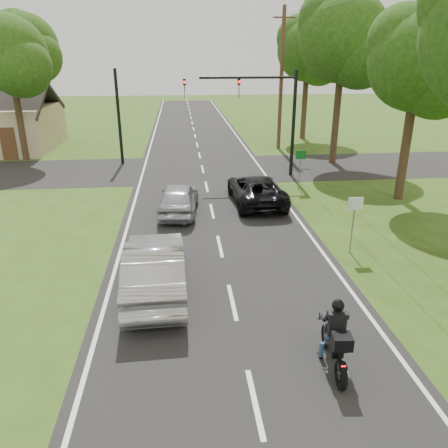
{
  "coord_description": "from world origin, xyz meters",
  "views": [
    {
      "loc": [
        -1.36,
        -11.02,
        6.79
      ],
      "look_at": [
        0.06,
        3.0,
        1.3
      ],
      "focal_mm": 35.0,
      "sensor_mm": 36.0,
      "label": 1
    }
  ],
  "objects_px": {
    "silver_sedan": "(155,267)",
    "sign_green": "(301,160)",
    "dark_suv": "(256,189)",
    "silver_suv": "(179,198)",
    "utility_pole_far": "(281,79)",
    "traffic_signal": "(262,105)",
    "sign_white": "(354,212)",
    "motorcycle_rider": "(335,342)"
  },
  "relations": [
    {
      "from": "dark_suv",
      "to": "traffic_signal",
      "type": "relative_size",
      "value": 0.77
    },
    {
      "from": "sign_white",
      "to": "sign_green",
      "type": "bearing_deg",
      "value": 88.57
    },
    {
      "from": "traffic_signal",
      "to": "utility_pole_far",
      "type": "bearing_deg",
      "value": 70.32
    },
    {
      "from": "dark_suv",
      "to": "sign_green",
      "type": "bearing_deg",
      "value": -145.37
    },
    {
      "from": "silver_sedan",
      "to": "silver_suv",
      "type": "relative_size",
      "value": 1.21
    },
    {
      "from": "silver_sedan",
      "to": "sign_green",
      "type": "bearing_deg",
      "value": -126.92
    },
    {
      "from": "utility_pole_far",
      "to": "sign_white",
      "type": "xyz_separation_m",
      "value": [
        -1.5,
        -19.02,
        -3.49
      ]
    },
    {
      "from": "silver_sedan",
      "to": "sign_green",
      "type": "height_order",
      "value": "sign_green"
    },
    {
      "from": "dark_suv",
      "to": "traffic_signal",
      "type": "height_order",
      "value": "traffic_signal"
    },
    {
      "from": "silver_sedan",
      "to": "sign_green",
      "type": "xyz_separation_m",
      "value": [
        7.14,
        10.12,
        0.77
      ]
    },
    {
      "from": "utility_pole_far",
      "to": "silver_sedan",
      "type": "bearing_deg",
      "value": -111.77
    },
    {
      "from": "utility_pole_far",
      "to": "sign_white",
      "type": "relative_size",
      "value": 4.71
    },
    {
      "from": "silver_sedan",
      "to": "traffic_signal",
      "type": "bearing_deg",
      "value": -114.72
    },
    {
      "from": "silver_suv",
      "to": "utility_pole_far",
      "type": "height_order",
      "value": "utility_pole_far"
    },
    {
      "from": "dark_suv",
      "to": "silver_sedan",
      "type": "relative_size",
      "value": 0.99
    },
    {
      "from": "motorcycle_rider",
      "to": "sign_green",
      "type": "distance_m",
      "value": 14.37
    },
    {
      "from": "traffic_signal",
      "to": "utility_pole_far",
      "type": "height_order",
      "value": "utility_pole_far"
    },
    {
      "from": "traffic_signal",
      "to": "utility_pole_far",
      "type": "relative_size",
      "value": 0.64
    },
    {
      "from": "dark_suv",
      "to": "traffic_signal",
      "type": "xyz_separation_m",
      "value": [
        1.12,
        5.03,
        3.44
      ]
    },
    {
      "from": "silver_suv",
      "to": "traffic_signal",
      "type": "distance_m",
      "value": 8.5
    },
    {
      "from": "utility_pole_far",
      "to": "traffic_signal",
      "type": "bearing_deg",
      "value": -109.68
    },
    {
      "from": "utility_pole_far",
      "to": "dark_suv",
      "type": "bearing_deg",
      "value": -106.98
    },
    {
      "from": "silver_sedan",
      "to": "utility_pole_far",
      "type": "xyz_separation_m",
      "value": [
        8.44,
        21.14,
        4.25
      ]
    },
    {
      "from": "silver_suv",
      "to": "traffic_signal",
      "type": "relative_size",
      "value": 0.64
    },
    {
      "from": "motorcycle_rider",
      "to": "sign_white",
      "type": "bearing_deg",
      "value": 71.09
    },
    {
      "from": "dark_suv",
      "to": "utility_pole_far",
      "type": "height_order",
      "value": "utility_pole_far"
    },
    {
      "from": "utility_pole_far",
      "to": "sign_white",
      "type": "height_order",
      "value": "utility_pole_far"
    },
    {
      "from": "motorcycle_rider",
      "to": "utility_pole_far",
      "type": "xyz_separation_m",
      "value": [
        4.21,
        25.07,
        4.39
      ]
    },
    {
      "from": "motorcycle_rider",
      "to": "silver_suv",
      "type": "bearing_deg",
      "value": 112.93
    },
    {
      "from": "silver_sedan",
      "to": "sign_white",
      "type": "height_order",
      "value": "sign_white"
    },
    {
      "from": "utility_pole_far",
      "to": "motorcycle_rider",
      "type": "bearing_deg",
      "value": -99.54
    },
    {
      "from": "dark_suv",
      "to": "silver_suv",
      "type": "distance_m",
      "value": 3.88
    },
    {
      "from": "silver_suv",
      "to": "utility_pole_far",
      "type": "xyz_separation_m",
      "value": [
        7.71,
        14.09,
        4.37
      ]
    },
    {
      "from": "silver_sedan",
      "to": "silver_suv",
      "type": "distance_m",
      "value": 7.09
    },
    {
      "from": "motorcycle_rider",
      "to": "silver_suv",
      "type": "xyz_separation_m",
      "value": [
        -3.5,
        10.98,
        0.01
      ]
    },
    {
      "from": "sign_green",
      "to": "utility_pole_far",
      "type": "bearing_deg",
      "value": 83.27
    },
    {
      "from": "silver_sedan",
      "to": "silver_suv",
      "type": "bearing_deg",
      "value": -97.6
    },
    {
      "from": "silver_suv",
      "to": "traffic_signal",
      "type": "bearing_deg",
      "value": -123.08
    },
    {
      "from": "silver_sedan",
      "to": "traffic_signal",
      "type": "relative_size",
      "value": 0.78
    },
    {
      "from": "silver_sedan",
      "to": "dark_suv",
      "type": "bearing_deg",
      "value": -120.54
    },
    {
      "from": "traffic_signal",
      "to": "utility_pole_far",
      "type": "xyz_separation_m",
      "value": [
        2.86,
        8.0,
        0.95
      ]
    },
    {
      "from": "dark_suv",
      "to": "silver_sedan",
      "type": "xyz_separation_m",
      "value": [
        -4.46,
        -8.11,
        0.13
      ]
    }
  ]
}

